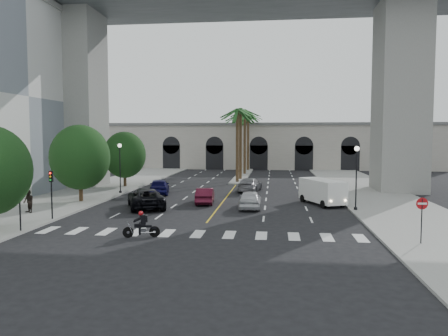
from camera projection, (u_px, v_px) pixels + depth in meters
ground at (202, 229)px, 29.03m from camera, size 140.00×140.00×0.00m
sidewalk_left at (84, 194)px, 45.60m from camera, size 8.00×100.00×0.15m
sidewalk_right at (380, 199)px, 42.18m from camera, size 8.00×100.00×0.15m
median at (243, 175)px, 66.67m from camera, size 2.00×24.00×0.20m
pier_building at (249, 146)px, 83.20m from camera, size 71.00×10.50×8.50m
bridge at (263, 26)px, 49.05m from camera, size 75.00×13.00×26.00m
palm_a at (237, 113)px, 56.09m from camera, size 3.20×3.20×10.30m
palm_b at (241, 112)px, 60.02m from camera, size 3.20×3.20×10.60m
palm_c at (241, 117)px, 64.05m from camera, size 3.20×3.20×10.10m
palm_d at (245, 113)px, 67.92m from camera, size 3.20×3.20×10.90m
palm_e at (245, 117)px, 71.94m from camera, size 3.20×3.20×10.40m
palm_f at (248, 117)px, 75.85m from camera, size 3.20×3.20×10.70m
street_tree_mid at (80, 157)px, 40.11m from camera, size 5.44×5.44×7.21m
street_tree_far at (125, 155)px, 52.02m from camera, size 5.04×5.04×6.68m
lamp_post_left_far at (120, 164)px, 45.94m from camera, size 0.40×0.40×5.35m
lamp_post_right at (356, 172)px, 35.42m from camera, size 0.40×0.40×5.35m
traffic_signal_near at (19, 194)px, 27.66m from camera, size 0.25×0.18×3.65m
traffic_signal_far at (51, 187)px, 31.62m from camera, size 0.25×0.18×3.65m
motorcycle_rider at (142, 225)px, 26.62m from camera, size 2.22×0.73×1.62m
car_a at (250, 199)px, 37.09m from camera, size 1.91×4.64×1.57m
car_b at (205, 196)px, 39.85m from camera, size 1.92×4.50×1.44m
car_c at (146, 198)px, 37.37m from camera, size 4.89×6.72×1.70m
car_d at (250, 185)px, 48.34m from camera, size 2.86×5.49×1.52m
car_e at (159, 186)px, 46.07m from camera, size 2.95×5.22×1.67m
cargo_van at (322, 191)px, 39.13m from camera, size 3.93×5.62×2.25m
pedestrian_b at (28, 201)px, 34.18m from camera, size 1.11×1.05×1.81m
do_not_enter_sign at (422, 211)px, 24.41m from camera, size 0.67×0.11×2.75m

